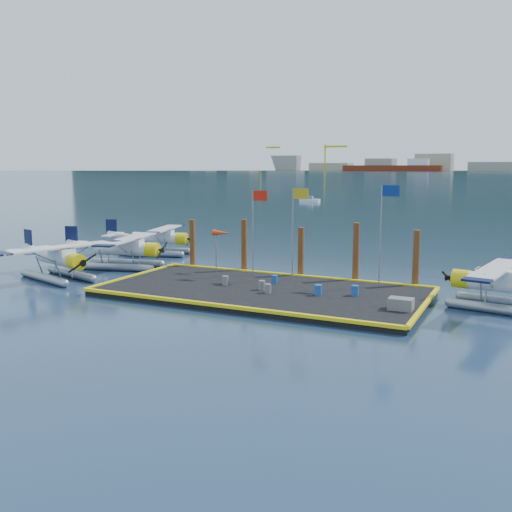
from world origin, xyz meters
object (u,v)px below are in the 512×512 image
at_px(piling_3, 356,254).
at_px(seaplane_a, 59,260).
at_px(seaplane_c, 158,240).
at_px(piling_0, 192,245).
at_px(drum_0, 225,280).
at_px(piling_4, 416,261).
at_px(drum_1, 262,285).
at_px(drum_4, 355,291).
at_px(flagpole_yellow, 296,219).
at_px(seaplane_d, 502,286).
at_px(drum_5, 275,279).
at_px(seaplane_b, 125,251).
at_px(flagpole_red, 256,219).
at_px(crate, 401,304).
at_px(piling_1, 244,247).
at_px(drum_3, 268,288).
at_px(flagpole_blue, 384,220).
at_px(drum_2, 318,290).
at_px(piling_2, 301,254).
at_px(windsock, 221,234).

bearing_deg(piling_3, seaplane_a, -159.45).
relative_size(seaplane_c, piling_0, 2.26).
relative_size(drum_0, piling_4, 0.15).
height_order(drum_1, drum_4, drum_4).
xyz_separation_m(drum_0, flagpole_yellow, (3.38, 3.77, 3.81)).
relative_size(seaplane_d, drum_5, 15.99).
bearing_deg(piling_3, drum_0, -143.18).
distance_m(seaplane_b, flagpole_red, 11.87).
distance_m(seaplane_d, flagpole_red, 16.42).
height_order(piling_0, piling_3, piling_3).
bearing_deg(crate, flagpole_yellow, 146.86).
relative_size(seaplane_b, flagpole_red, 1.55).
bearing_deg(drum_0, drum_5, 32.98).
bearing_deg(piling_4, seaplane_a, -162.71).
bearing_deg(drum_1, piling_1, 125.81).
bearing_deg(seaplane_b, drum_3, 59.35).
distance_m(flagpole_red, flagpole_blue, 8.99).
distance_m(piling_3, piling_4, 4.00).
bearing_deg(drum_2, drum_3, -166.07).
distance_m(flagpole_blue, piling_1, 11.12).
xyz_separation_m(flagpole_red, piling_2, (2.79, 1.60, -2.50)).
distance_m(piling_0, piling_1, 4.50).
bearing_deg(piling_4, windsock, -173.25).
bearing_deg(crate, piling_2, 140.45).
bearing_deg(crate, flagpole_red, 154.37).
relative_size(seaplane_a, piling_2, 2.43).
distance_m(flagpole_blue, piling_0, 15.51).
xyz_separation_m(seaplane_b, seaplane_d, (27.57, -1.41, -0.05)).
bearing_deg(piling_2, drum_3, -86.99).
bearing_deg(piling_4, crate, -85.93).
height_order(drum_4, flagpole_blue, flagpole_blue).
relative_size(drum_1, flagpole_yellow, 0.10).
distance_m(crate, flagpole_blue, 7.10).
xyz_separation_m(flagpole_yellow, piling_2, (-0.20, 1.60, -2.61)).
bearing_deg(drum_1, seaplane_c, 144.73).
bearing_deg(seaplane_d, seaplane_b, 96.70).
xyz_separation_m(drum_3, crate, (8.17, -0.64, 0.04)).
xyz_separation_m(flagpole_blue, piling_4, (1.80, 1.60, -2.69)).
xyz_separation_m(flagpole_blue, piling_0, (-15.20, 1.60, -2.69)).
relative_size(seaplane_a, drum_1, 15.53).
distance_m(seaplane_c, drum_2, 22.26).
relative_size(seaplane_d, piling_1, 2.14).
relative_size(drum_2, piling_1, 0.15).
height_order(drum_1, piling_3, piling_3).
distance_m(seaplane_a, drum_5, 15.59).
height_order(drum_3, piling_4, piling_4).
bearing_deg(drum_3, piling_3, 60.10).
xyz_separation_m(drum_0, crate, (11.68, -1.65, 0.03)).
distance_m(seaplane_a, windsock, 11.70).
bearing_deg(drum_1, flagpole_blue, 31.91).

